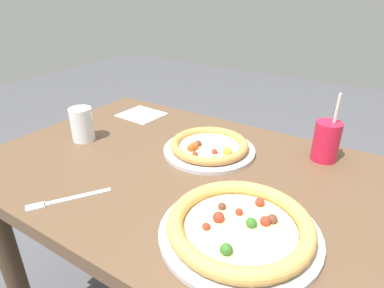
{
  "coord_description": "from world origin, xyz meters",
  "views": [
    {
      "loc": [
        0.45,
        -0.68,
        1.24
      ],
      "look_at": [
        -0.05,
        0.1,
        0.78
      ],
      "focal_mm": 31.06,
      "sensor_mm": 36.0,
      "label": 1
    }
  ],
  "objects": [
    {
      "name": "dining_table",
      "position": [
        0.0,
        0.0,
        0.63
      ],
      "size": [
        1.23,
        0.79,
        0.75
      ],
      "color": "brown",
      "rests_on": "ground"
    },
    {
      "name": "water_cup_clear",
      "position": [
        -0.41,
        -0.02,
        0.81
      ],
      "size": [
        0.07,
        0.07,
        0.11
      ],
      "color": "silver",
      "rests_on": "dining_table"
    },
    {
      "name": "fork",
      "position": [
        -0.18,
        -0.29,
        0.75
      ],
      "size": [
        0.13,
        0.18,
        0.0
      ],
      "color": "silver",
      "rests_on": "dining_table"
    },
    {
      "name": "pizza_near",
      "position": [
        0.24,
        -0.17,
        0.77
      ],
      "size": [
        0.35,
        0.35,
        0.05
      ],
      "color": "#B7B7BC",
      "rests_on": "dining_table"
    },
    {
      "name": "paper_napkin",
      "position": [
        -0.4,
        0.26,
        0.75
      ],
      "size": [
        0.17,
        0.15,
        0.0
      ],
      "primitive_type": "cube",
      "rotation": [
        0.0,
        0.0,
        -0.06
      ],
      "color": "white",
      "rests_on": "dining_table"
    },
    {
      "name": "pizza_far",
      "position": [
        -0.01,
        0.13,
        0.77
      ],
      "size": [
        0.29,
        0.29,
        0.04
      ],
      "color": "#B7B7BC",
      "rests_on": "dining_table"
    },
    {
      "name": "drink_cup_colored",
      "position": [
        0.31,
        0.28,
        0.81
      ],
      "size": [
        0.08,
        0.08,
        0.21
      ],
      "color": "red",
      "rests_on": "dining_table"
    }
  ]
}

